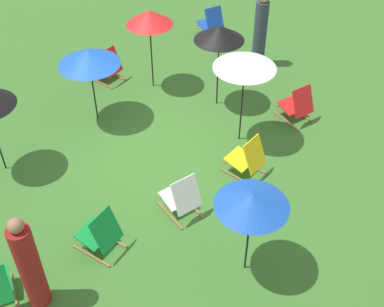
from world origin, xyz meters
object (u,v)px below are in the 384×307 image
object	(u,v)px
umbrella_3	(89,57)
deckchair_0	(297,105)
deckchair_2	(100,234)
deckchair_4	(182,198)
deckchair_5	(247,159)
umbrella_0	(219,33)
deckchair_3	(211,23)
person_1	(29,265)
person_0	(260,32)
umbrella_2	(252,200)
umbrella_1	(149,17)
deckchair_1	(107,67)
umbrella_5	(245,61)

from	to	relation	value
umbrella_3	deckchair_0	bearing A→B (deg)	138.77
deckchair_2	deckchair_4	bearing A→B (deg)	154.47
deckchair_4	deckchair_5	world-z (taller)	same
deckchair_2	umbrella_0	distance (m)	4.70
deckchair_0	deckchair_3	bearing A→B (deg)	-98.37
deckchair_5	person_1	distance (m)	4.24
deckchair_4	person_0	world-z (taller)	person_0
umbrella_2	deckchair_0	bearing A→B (deg)	-150.34
deckchair_0	person_0	world-z (taller)	person_0
umbrella_0	person_1	world-z (taller)	umbrella_0
deckchair_0	deckchair_5	size ratio (longest dim) A/B	1.00
deckchair_3	deckchair_4	xyz separation A→B (m)	(4.66, 4.39, 0.00)
deckchair_2	person_0	size ratio (longest dim) A/B	0.47
deckchair_5	deckchair_4	bearing A→B (deg)	-10.86
deckchair_3	deckchair_5	size ratio (longest dim) A/B	1.00
deckchair_0	deckchair_3	distance (m)	4.07
deckchair_3	umbrella_1	world-z (taller)	umbrella_1
umbrella_2	umbrella_3	bearing A→B (deg)	-94.28
deckchair_4	deckchair_1	bearing A→B (deg)	-102.46
umbrella_1	umbrella_5	size ratio (longest dim) A/B	0.96
deckchair_3	deckchair_4	distance (m)	6.40
deckchair_0	umbrella_3	world-z (taller)	umbrella_3
person_1	umbrella_1	bearing A→B (deg)	-158.63
deckchair_2	umbrella_0	size ratio (longest dim) A/B	0.46
umbrella_3	person_1	size ratio (longest dim) A/B	0.93
deckchair_1	deckchair_4	world-z (taller)	same
umbrella_5	person_0	world-z (taller)	umbrella_5
deckchair_4	umbrella_5	size ratio (longest dim) A/B	0.43
deckchair_0	person_1	distance (m)	6.23
deckchair_2	umbrella_2	xyz separation A→B (m)	(-1.48, 1.74, 1.13)
deckchair_1	person_1	bearing A→B (deg)	34.11
umbrella_0	umbrella_3	size ratio (longest dim) A/B	1.14
umbrella_3	umbrella_5	size ratio (longest dim) A/B	0.84
deckchair_5	umbrella_3	distance (m)	3.65
deckchair_0	umbrella_0	bearing A→B (deg)	-52.93
deckchair_4	umbrella_1	xyz separation A→B (m)	(-2.03, -3.49, 1.33)
deckchair_2	umbrella_2	bearing A→B (deg)	113.49
deckchair_1	umbrella_3	size ratio (longest dim) A/B	0.52
person_1	deckchair_3	bearing A→B (deg)	-164.19
deckchair_5	umbrella_2	size ratio (longest dim) A/B	0.51
deckchair_2	person_0	bearing A→B (deg)	-175.54
deckchair_4	umbrella_0	distance (m)	3.60
deckchair_5	umbrella_5	bearing A→B (deg)	-137.54
deckchair_0	deckchair_2	size ratio (longest dim) A/B	0.96
deckchair_2	person_0	world-z (taller)	person_0
deckchair_0	person_0	bearing A→B (deg)	-108.38
deckchair_2	umbrella_3	size ratio (longest dim) A/B	0.53
deckchair_2	umbrella_1	distance (m)	4.97
person_0	deckchair_1	bearing A→B (deg)	45.71
umbrella_0	umbrella_1	world-z (taller)	umbrella_0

